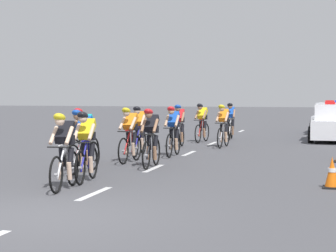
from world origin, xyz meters
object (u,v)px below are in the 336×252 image
cyclist_lead (64,150)px  cyclist_eighth (173,131)px  cyclist_second (86,146)px  cyclist_fourth (151,137)px  police_car_second (334,119)px  cyclist_ninth (223,125)px  cyclist_twelfth (231,121)px  traffic_cone_far (332,173)px  cyclist_sixth (130,134)px  cyclist_fifth (84,136)px  cyclist_third (83,140)px  cyclist_eleventh (202,122)px  police_car_nearest (335,124)px  cyclist_tenth (179,125)px  cyclist_seventh (139,130)px

cyclist_lead → cyclist_eighth: size_ratio=1.00×
cyclist_second → cyclist_fourth: same height
police_car_second → cyclist_ninth: bearing=-112.9°
cyclist_lead → cyclist_twelfth: 13.92m
cyclist_lead → traffic_cone_far: cyclist_lead is taller
cyclist_lead → cyclist_fourth: size_ratio=1.00×
cyclist_sixth → cyclist_twelfth: size_ratio=1.00×
cyclist_fifth → cyclist_ninth: size_ratio=1.00×
cyclist_lead → cyclist_third: size_ratio=1.00×
cyclist_sixth → cyclist_eighth: 2.04m
cyclist_eleventh → police_car_nearest: 5.51m
cyclist_second → cyclist_tenth: 8.59m
cyclist_second → traffic_cone_far: cyclist_second is taller
cyclist_sixth → cyclist_eighth: bearing=68.4°
cyclist_sixth → cyclist_second: bearing=-85.8°
cyclist_fourth → traffic_cone_far: 5.07m
cyclist_fifth → traffic_cone_far: cyclist_fifth is taller
cyclist_seventh → cyclist_ninth: same height
cyclist_second → cyclist_twelfth: size_ratio=1.00×
cyclist_fifth → cyclist_ninth: (2.70, 6.20, 0.00)m
cyclist_tenth → police_car_nearest: (5.38, 4.63, -0.11)m
police_car_nearest → traffic_cone_far: size_ratio=6.94×
cyclist_eighth → cyclist_twelfth: (0.62, 7.16, 0.00)m
cyclist_eighth → cyclist_twelfth: 7.18m
cyclist_tenth → cyclist_sixth: bearing=-92.4°
cyclist_eighth → police_car_second: 13.52m
cyclist_second → cyclist_sixth: (-0.27, 3.72, 0.00)m
police_car_nearest → traffic_cone_far: police_car_nearest is taller
cyclist_twelfth → cyclist_lead: bearing=-94.5°
police_car_nearest → cyclist_fifth: bearing=-122.4°
cyclist_second → cyclist_third: 1.54m
cyclist_third → cyclist_twelfth: size_ratio=1.00×
cyclist_twelfth → cyclist_sixth: bearing=-98.6°
cyclist_ninth → police_car_nearest: bearing=47.1°
cyclist_third → cyclist_ninth: same height
cyclist_third → cyclist_fourth: bearing=47.0°
cyclist_third → cyclist_eleventh: bearing=84.7°
cyclist_lead → police_car_second: bearing=74.6°
cyclist_fifth → traffic_cone_far: 6.83m
cyclist_sixth → traffic_cone_far: size_ratio=2.69×
cyclist_tenth → police_car_second: (5.38, 9.66, -0.11)m
cyclist_second → cyclist_sixth: same height
cyclist_second → cyclist_ninth: 9.15m
cyclist_seventh → traffic_cone_far: 7.63m
cyclist_fourth → cyclist_seventh: same height
cyclist_fourth → cyclist_ninth: (0.81, 6.26, 0.00)m
cyclist_fourth → cyclist_fifth: 1.90m
cyclist_second → cyclist_eighth: size_ratio=1.00×
police_car_nearest → cyclist_tenth: bearing=-139.3°
cyclist_eighth → cyclist_eleventh: size_ratio=1.00×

